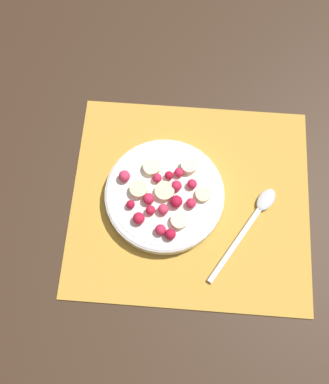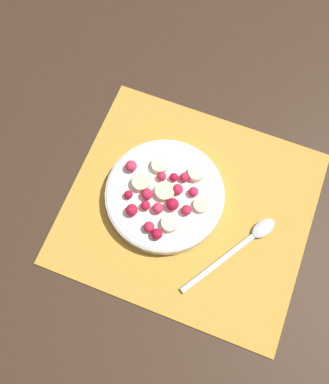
% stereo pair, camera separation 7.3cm
% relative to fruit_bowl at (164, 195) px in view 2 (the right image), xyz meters
% --- Properties ---
extents(ground_plane, '(3.00, 3.00, 0.00)m').
position_rel_fruit_bowl_xyz_m(ground_plane, '(0.05, 0.00, -0.02)').
color(ground_plane, '#382619').
extents(placemat, '(0.42, 0.38, 0.01)m').
position_rel_fruit_bowl_xyz_m(placemat, '(0.05, 0.00, -0.02)').
color(placemat, gold).
rests_on(placemat, ground_plane).
extents(fruit_bowl, '(0.21, 0.21, 0.05)m').
position_rel_fruit_bowl_xyz_m(fruit_bowl, '(0.00, 0.00, 0.00)').
color(fruit_bowl, white).
rests_on(fruit_bowl, placemat).
extents(spoon, '(0.12, 0.18, 0.01)m').
position_rel_fruit_bowl_xyz_m(spoon, '(0.16, -0.02, -0.01)').
color(spoon, silver).
rests_on(spoon, placemat).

